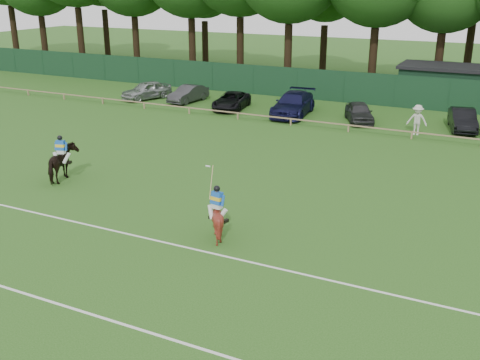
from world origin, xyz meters
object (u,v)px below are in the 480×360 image
Objects in this scene: estate_black at (463,120)px; sedan_grey at (188,94)px; sedan_silver at (147,90)px; sedan_navy at (293,104)px; horse_dark at (63,164)px; suv_black at (231,101)px; spectator_left at (417,120)px; utility_shed at (454,85)px; hatch_grey at (359,112)px; horse_chestnut at (217,219)px.

sedan_grey is at bearing 167.80° from estate_black.
sedan_silver is 24.52m from estate_black.
sedan_grey is 9.31m from sedan_navy.
horse_dark is 18.16m from suv_black.
sedan_grey is 2.08× the size of spectator_left.
suv_black is 1.07× the size of estate_black.
sedan_silver is 3.73m from sedan_grey.
suv_black is 0.54× the size of utility_shed.
horse_dark reaches higher than estate_black.
sedan_grey is at bearing 159.35° from suv_black.
utility_shed is at bearing 41.72° from sedan_silver.
sedan_grey is at bearing 152.83° from hatch_grey.
utility_shed is at bearing 82.78° from spectator_left.
hatch_grey is 6.71m from estate_black.
sedan_grey is 0.48× the size of utility_shed.
suv_black is 9.83m from hatch_grey.
sedan_silver reaches higher than hatch_grey.
suv_black is 14.09m from spectator_left.
utility_shed is (5.15, 29.68, 0.79)m from horse_chestnut.
spectator_left is (9.03, -1.75, 0.15)m from sedan_navy.
spectator_left reaches higher than suv_black.
horse_chestnut reaches higher than sedan_silver.
horse_dark is at bearing -110.72° from sedan_navy.
horse_dark is at bearing -132.40° from spectator_left.
estate_black is at bearing -6.82° from suv_black.
spectator_left is (22.01, -1.94, 0.23)m from sedan_silver.
hatch_grey is 4.55m from spectator_left.
horse_dark reaches higher than sedan_silver.
hatch_grey is at bearing 154.36° from spectator_left.
suv_black is at bearing -148.49° from utility_shed.
spectator_left reaches higher than hatch_grey.
horse_dark is 0.37× the size of sedan_navy.
utility_shed is (-1.54, 8.24, 0.84)m from estate_black.
estate_black is at bearing -97.57° from horse_chestnut.
suv_black is (-0.00, 18.16, -0.25)m from horse_dark.
horse_chestnut is 22.46m from estate_black.
suv_black is 2.35× the size of spectator_left.
sedan_grey reaches higher than suv_black.
horse_dark reaches higher than hatch_grey.
estate_black reaches higher than sedan_grey.
spectator_left reaches higher than sedan_grey.
horse_chestnut is at bearing -50.93° from sedan_grey.
sedan_silver is 17.84m from hatch_grey.
sedan_navy is at bearing 171.42° from estate_black.
spectator_left is (4.19, 18.89, 0.21)m from horse_chestnut.
horse_dark is 18.95m from sedan_navy.
horse_chestnut is 22.74m from suv_black.
sedan_silver is at bearing -158.93° from utility_shed.
sedan_grey is (3.70, 0.49, -0.07)m from sedan_silver.
estate_black is at bearing 5.90° from sedan_grey.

